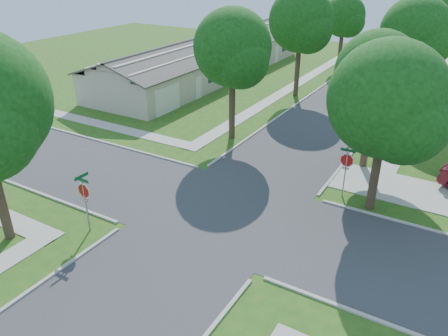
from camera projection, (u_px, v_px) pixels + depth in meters
name	position (u px, v px, depth m)	size (l,w,h in m)	color
ground	(224.00, 212.00, 22.36)	(100.00, 100.00, 0.00)	#255316
road_ns	(224.00, 212.00, 22.36)	(7.00, 100.00, 0.02)	#333335
sidewalk_ne	(427.00, 99.00, 39.64)	(1.20, 40.00, 0.04)	#9E9B91
sidewalk_nw	(301.00, 81.00, 45.22)	(1.20, 40.00, 0.04)	#9E9B91
driveway	(412.00, 192.00, 24.22)	(8.80, 3.60, 0.05)	#9E9B91
stop_sign_sw	(84.00, 193.00, 19.99)	(1.05, 0.80, 2.98)	gray
stop_sign_ne	(347.00, 162.00, 22.95)	(1.05, 0.80, 2.98)	gray
tree_e_near	(378.00, 77.00, 24.65)	(4.97, 4.80, 8.28)	#38281C
tree_e_mid	(416.00, 35.00, 33.65)	(5.59, 5.40, 9.21)	#38281C
tree_e_far	(437.00, 19.00, 43.81)	(5.17, 5.00, 8.72)	#38281C
tree_w_near	(233.00, 51.00, 28.74)	(5.38, 5.20, 8.97)	#38281C
tree_w_mid	(301.00, 23.00, 37.84)	(5.80, 5.60, 9.56)	#38281C
tree_w_far	(344.00, 18.00, 48.32)	(4.76, 4.60, 8.04)	#38281C
tree_ne_corner	(388.00, 105.00, 20.24)	(5.80, 5.60, 8.66)	#38281C
house_nw_near	(159.00, 78.00, 40.58)	(8.42, 13.60, 4.23)	#B3A48D
house_nw_far	(245.00, 48.00, 53.71)	(8.42, 13.60, 4.23)	#B3A48D
car_curb_east	(389.00, 94.00, 38.52)	(1.78, 4.44, 1.51)	black
car_curb_west	(383.00, 54.00, 54.11)	(2.02, 4.96, 1.44)	black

